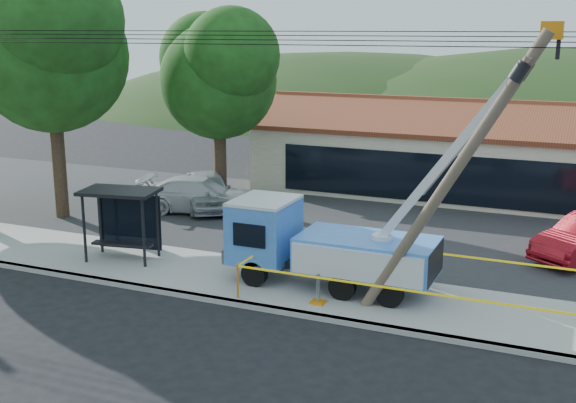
% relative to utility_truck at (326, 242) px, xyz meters
% --- Properties ---
extents(ground, '(120.00, 120.00, 0.00)m').
position_rel_utility_truck_xyz_m(ground, '(-1.39, -4.44, -1.54)').
color(ground, black).
rests_on(ground, ground).
extents(curb, '(60.00, 0.25, 0.15)m').
position_rel_utility_truck_xyz_m(curb, '(-1.39, -2.34, -1.46)').
color(curb, '#AEAAA3').
rests_on(curb, ground).
extents(sidewalk, '(60.00, 4.00, 0.15)m').
position_rel_utility_truck_xyz_m(sidewalk, '(-1.39, -0.44, -1.46)').
color(sidewalk, '#AEAAA3').
rests_on(sidewalk, ground).
extents(parking_lot, '(60.00, 12.00, 0.10)m').
position_rel_utility_truck_xyz_m(parking_lot, '(-1.39, 7.56, -1.49)').
color(parking_lot, '#28282B').
rests_on(parking_lot, ground).
extents(strip_mall, '(22.50, 8.53, 4.67)m').
position_rel_utility_truck_xyz_m(strip_mall, '(2.61, 15.54, 0.34)').
color(strip_mall, beige).
rests_on(strip_mall, ground).
extents(tree_west_near, '(7.56, 6.72, 10.80)m').
position_rel_utility_truck_xyz_m(tree_west_near, '(-13.39, 3.56, 5.98)').
color(tree_west_near, '#332316').
rests_on(tree_west_near, ground).
extents(tree_lot, '(6.30, 5.60, 8.94)m').
position_rel_utility_truck_xyz_m(tree_lot, '(-8.39, 8.56, 4.67)').
color(tree_lot, '#332316').
rests_on(tree_lot, ground).
extents(hill_west, '(78.40, 56.00, 28.00)m').
position_rel_utility_truck_xyz_m(hill_west, '(-16.39, 50.56, -1.54)').
color(hill_west, '#1C3413').
rests_on(hill_west, ground).
extents(utility_truck, '(9.51, 3.49, 8.04)m').
position_rel_utility_truck_xyz_m(utility_truck, '(0.00, 0.00, 0.00)').
color(utility_truck, black).
rests_on(utility_truck, ground).
extents(leaning_pole, '(4.72, 1.75, 7.96)m').
position_rel_utility_truck_xyz_m(leaning_pole, '(4.12, -1.09, 2.93)').
color(leaning_pole, brown).
rests_on(leaning_pole, ground).
extents(bus_shelter, '(2.81, 2.02, 2.48)m').
position_rel_utility_truck_xyz_m(bus_shelter, '(-7.44, -0.22, 0.43)').
color(bus_shelter, black).
rests_on(bus_shelter, ground).
extents(caution_tape, '(9.89, 3.64, 1.05)m').
position_rel_utility_truck_xyz_m(caution_tape, '(2.90, -0.32, -0.62)').
color(caution_tape, orange).
rests_on(caution_tape, ground).
extents(car_silver, '(4.46, 5.01, 1.64)m').
position_rel_utility_truck_xyz_m(car_silver, '(-8.45, 7.40, -1.54)').
color(car_silver, '#A2A6A9').
rests_on(car_silver, ground).
extents(car_white, '(5.63, 3.34, 1.53)m').
position_rel_utility_truck_xyz_m(car_white, '(-8.35, 6.63, -1.54)').
color(car_white, silver).
rests_on(car_white, ground).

